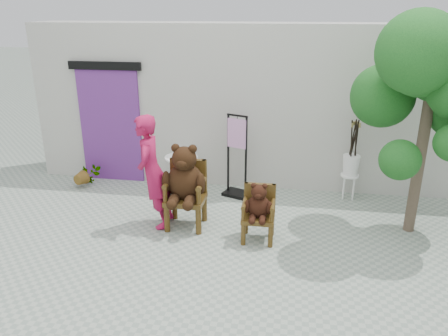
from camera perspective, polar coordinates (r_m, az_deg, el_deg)
name	(u,v)px	position (r m, az deg, el deg)	size (l,w,h in m)	color
ground_plane	(250,260)	(6.13, 3.47, -11.94)	(60.00, 60.00, 0.00)	gray
back_wall	(269,105)	(8.47, 5.84, 8.17)	(9.00, 1.00, 3.00)	#BAB9AE
doorway	(111,123)	(8.74, -14.60, 5.74)	(1.40, 0.11, 2.33)	#63297D
chair_big	(185,182)	(6.71, -5.10, -1.77)	(0.67, 0.71, 1.35)	#3C280D
chair_small	(259,207)	(6.40, 4.55, -5.09)	(0.47, 0.49, 0.91)	#3C280D
person	(153,173)	(6.75, -9.24, -0.59)	(0.65, 0.43, 1.78)	#A31442
cafe_table	(182,170)	(8.06, -5.54, -0.30)	(0.60, 0.60, 0.70)	white
display_stand	(237,165)	(7.86, 1.68, 0.36)	(0.54, 0.49, 1.51)	black
stool_bucket	(351,165)	(8.04, 16.24, 0.41)	(0.32, 0.32, 1.46)	white
tree	(434,78)	(6.69, 25.70, 10.54)	(2.00, 1.78, 3.27)	#413427
potted_plant	(86,174)	(8.81, -17.54, -0.81)	(0.42, 0.36, 0.47)	#113E16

